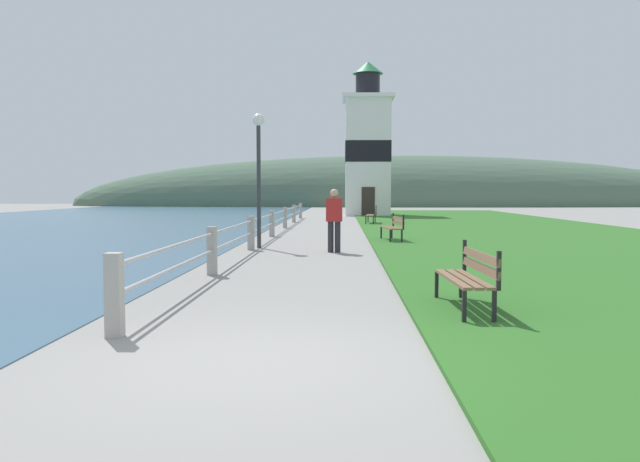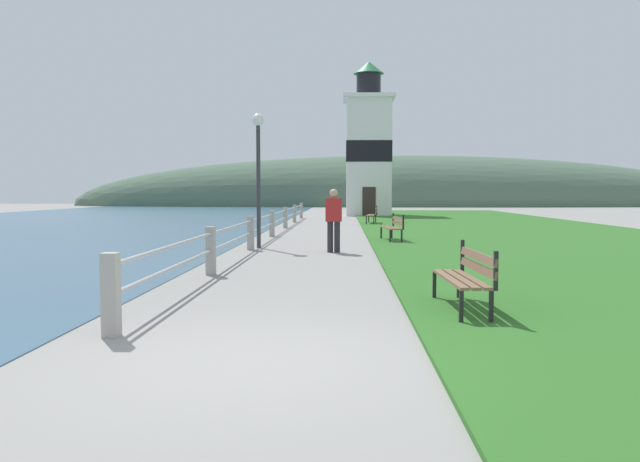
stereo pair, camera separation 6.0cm
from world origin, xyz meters
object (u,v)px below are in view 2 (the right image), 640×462
object	(u,v)px
park_bench_midway	(394,226)
lamp_post	(258,155)
park_bench_far	(373,214)
lighthouse	(368,149)
park_bench_near	(467,274)
person_strolling	(334,218)

from	to	relation	value
park_bench_midway	lamp_post	size ratio (longest dim) A/B	0.43
park_bench_far	lighthouse	bearing A→B (deg)	-85.13
park_bench_near	lighthouse	distance (m)	35.65
park_bench_near	lighthouse	xyz separation A→B (m)	(0.05, 35.41, 4.13)
lamp_post	park_bench_far	bearing A→B (deg)	73.58
park_bench_near	park_bench_midway	world-z (taller)	same
person_strolling	park_bench_midway	bearing A→B (deg)	-21.60
park_bench_midway	park_bench_far	xyz separation A→B (m)	(-0.15, 11.30, 0.00)
person_strolling	park_bench_near	bearing A→B (deg)	-160.81
person_strolling	lighthouse	bearing A→B (deg)	1.95
park_bench_near	lighthouse	size ratio (longest dim) A/B	0.17
park_bench_near	park_bench_far	distance (m)	23.49
park_bench_near	lamp_post	xyz separation A→B (m)	(-4.20, 9.80, 2.20)
park_bench_near	park_bench_midway	bearing A→B (deg)	-92.11
lighthouse	lamp_post	world-z (taller)	lighthouse
lighthouse	lamp_post	size ratio (longest dim) A/B	2.71
lamp_post	park_bench_midway	bearing A→B (deg)	29.67
lighthouse	park_bench_near	bearing A→B (deg)	-90.08
park_bench_near	lighthouse	bearing A→B (deg)	-92.27
lighthouse	person_strolling	xyz separation A→B (m)	(-2.01, -26.90, -3.72)
lamp_post	lighthouse	bearing A→B (deg)	80.56
park_bench_near	person_strolling	size ratio (longest dim) A/B	1.07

